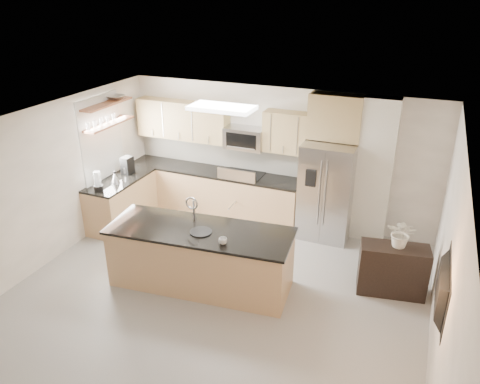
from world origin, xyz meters
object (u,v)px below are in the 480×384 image
at_px(blender, 98,183).
at_px(bowl, 115,97).
at_px(refrigerator, 327,191).
at_px(flower_vase, 403,227).
at_px(platter, 201,232).
at_px(microwave, 245,138).
at_px(kettle, 115,178).
at_px(television, 437,288).
at_px(coffee_maker, 127,166).
at_px(range, 242,196).
at_px(cup, 223,241).
at_px(island, 201,257).
at_px(credenza, 393,270).

bearing_deg(blender, bowl, 100.04).
xyz_separation_m(refrigerator, flower_vase, (1.39, -1.33, 0.23)).
bearing_deg(platter, refrigerator, 60.10).
xyz_separation_m(microwave, kettle, (-2.03, -1.38, -0.61)).
relative_size(flower_vase, television, 0.61).
relative_size(coffee_maker, flower_vase, 0.51).
bearing_deg(television, bowl, 67.03).
distance_m(range, cup, 2.72).
xyz_separation_m(refrigerator, cup, (-0.91, -2.52, 0.12)).
xyz_separation_m(island, television, (3.25, -0.81, 0.87)).
bearing_deg(cup, bowl, 147.91).
bearing_deg(refrigerator, island, -121.66).
xyz_separation_m(cup, kettle, (-2.78, 1.31, 0.02)).
xyz_separation_m(refrigerator, platter, (-1.34, -2.34, 0.08)).
height_order(range, kettle, kettle).
xyz_separation_m(coffee_maker, television, (5.61, -2.37, 0.27)).
height_order(range, cup, range).
bearing_deg(coffee_maker, microwave, 22.69).
height_order(credenza, flower_vase, flower_vase).
bearing_deg(television, blender, 75.42).
bearing_deg(kettle, cup, -25.27).
bearing_deg(credenza, range, 145.07).
xyz_separation_m(cup, coffee_maker, (-2.85, 1.81, 0.07)).
relative_size(island, coffee_maker, 8.60).
distance_m(refrigerator, credenza, 1.98).
bearing_deg(refrigerator, coffee_maker, -169.36).
bearing_deg(bowl, kettle, -68.51).
bearing_deg(kettle, flower_vase, -1.42).
bearing_deg(television, flower_vase, 14.82).
height_order(microwave, blender, microwave).
relative_size(platter, television, 0.31).
bearing_deg(range, blender, -141.21).
height_order(range, refrigerator, refrigerator).
bearing_deg(refrigerator, flower_vase, -43.77).
bearing_deg(island, television, -19.60).
relative_size(range, cup, 9.49).
distance_m(cup, kettle, 3.07).
relative_size(range, television, 1.06).
distance_m(range, island, 2.33).
bearing_deg(microwave, refrigerator, -5.86).
height_order(credenza, coffee_maker, coffee_maker).
bearing_deg(credenza, refrigerator, 124.75).
xyz_separation_m(island, platter, (0.06, -0.07, 0.49)).
bearing_deg(range, cup, -73.63).
xyz_separation_m(island, flower_vase, (2.79, 0.94, 0.63)).
relative_size(platter, kettle, 1.43).
bearing_deg(island, range, 90.78).
height_order(island, credenza, island).
bearing_deg(blender, range, 38.79).
height_order(bowl, flower_vase, bowl).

